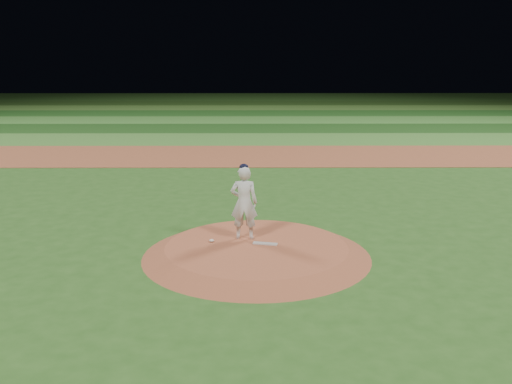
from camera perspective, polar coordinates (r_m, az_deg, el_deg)
ground at (r=13.89m, az=0.05°, el=-6.36°), size 120.00×120.00×0.00m
infield_dirt_band at (r=27.47m, az=-0.15°, el=3.66°), size 70.00×6.00×0.02m
outfield_stripe_0 at (r=32.90m, az=-0.18°, el=5.31°), size 70.00×5.00×0.02m
outfield_stripe_1 at (r=37.85m, az=-0.20°, el=6.39°), size 70.00×5.00×0.02m
outfield_stripe_2 at (r=42.82m, az=-0.22°, el=7.23°), size 70.00×5.00×0.02m
outfield_stripe_3 at (r=47.79m, az=-0.23°, el=7.89°), size 70.00×5.00×0.02m
outfield_stripe_4 at (r=52.77m, az=-0.24°, el=8.42°), size 70.00×5.00×0.02m
outfield_stripe_5 at (r=57.75m, az=-0.25°, el=8.87°), size 70.00×5.00×0.02m
pitchers_mound at (r=13.85m, az=0.05°, el=-5.87°), size 5.50×5.50×0.25m
pitching_rubber at (r=13.91m, az=0.92°, el=-5.18°), size 0.62×0.28×0.03m
rosin_bag at (r=14.11m, az=-4.46°, el=-4.86°), size 0.12×0.12×0.07m
pitcher_on_mound at (r=14.09m, az=-1.20°, el=-1.03°), size 0.69×0.47×1.90m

